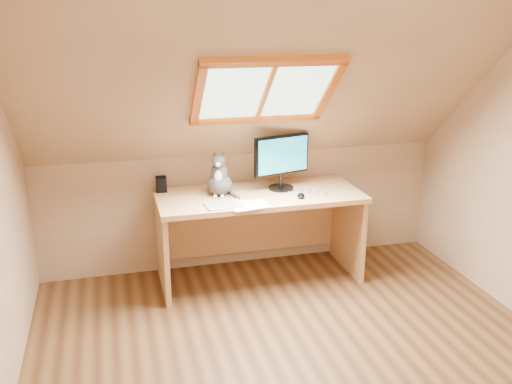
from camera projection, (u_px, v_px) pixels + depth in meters
name	position (u px, v px, depth m)	size (l,w,h in m)	color
ground	(309.00, 374.00, 3.56)	(3.50, 3.50, 0.00)	brown
room_shell	(323.00, 155.00, 3.04)	(3.52, 3.52, 2.41)	tan
desk	(257.00, 217.00, 4.75)	(1.65, 0.72, 0.75)	tan
monitor	(282.00, 159.00, 4.64)	(0.49, 0.21, 0.45)	black
cat	(219.00, 179.00, 4.54)	(0.26, 0.29, 0.37)	#4B4542
desk_speaker	(161.00, 184.00, 4.64)	(0.09, 0.09, 0.12)	black
graphics_tablet	(224.00, 205.00, 4.32)	(0.28, 0.20, 0.01)	#B2B2B7
mouse	(301.00, 196.00, 4.50)	(0.06, 0.11, 0.03)	black
papers	(245.00, 205.00, 4.33)	(0.33, 0.27, 0.00)	white
cables	(304.00, 194.00, 4.59)	(0.51, 0.26, 0.01)	silver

